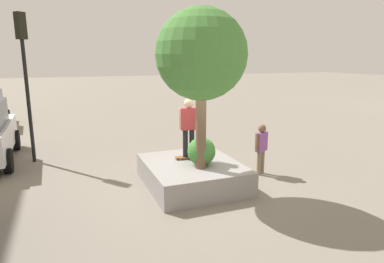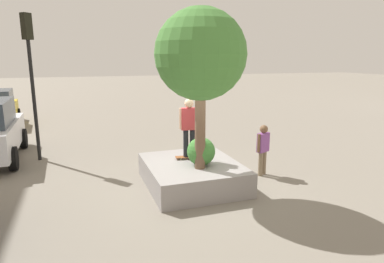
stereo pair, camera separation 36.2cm
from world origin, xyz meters
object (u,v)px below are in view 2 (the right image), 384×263
(skateboard, at_px, (189,157))
(traffic_light_corner, at_px, (30,63))
(planter_ledge, at_px, (192,174))
(skateboarder, at_px, (189,124))
(bystander_watching, at_px, (263,147))
(plaza_tree, at_px, (201,55))

(skateboard, distance_m, traffic_light_corner, 6.32)
(planter_ledge, relative_size, traffic_light_corner, 0.59)
(skateboard, xyz_separation_m, skateboarder, (0.00, 0.00, 0.99))
(skateboard, height_order, skateboarder, skateboarder)
(planter_ledge, distance_m, bystander_watching, 2.39)
(planter_ledge, distance_m, plaza_tree, 3.33)
(plaza_tree, height_order, skateboard, plaza_tree)
(bystander_watching, bearing_deg, skateboarder, 82.59)
(bystander_watching, bearing_deg, plaza_tree, 104.85)
(skateboard, relative_size, traffic_light_corner, 0.17)
(planter_ledge, distance_m, skateboarder, 1.43)
(plaza_tree, xyz_separation_m, skateboard, (0.90, 0.01, -2.90))
(skateboard, bearing_deg, planter_ledge, 173.79)
(plaza_tree, bearing_deg, planter_ledge, 5.08)
(plaza_tree, bearing_deg, skateboard, 0.34)
(skateboarder, bearing_deg, planter_ledge, 173.79)
(skateboard, distance_m, skateboarder, 0.99)
(plaza_tree, height_order, skateboarder, plaza_tree)
(plaza_tree, relative_size, skateboarder, 2.44)
(skateboard, relative_size, skateboarder, 0.49)
(skateboarder, relative_size, bystander_watching, 1.07)
(planter_ledge, relative_size, skateboarder, 1.73)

